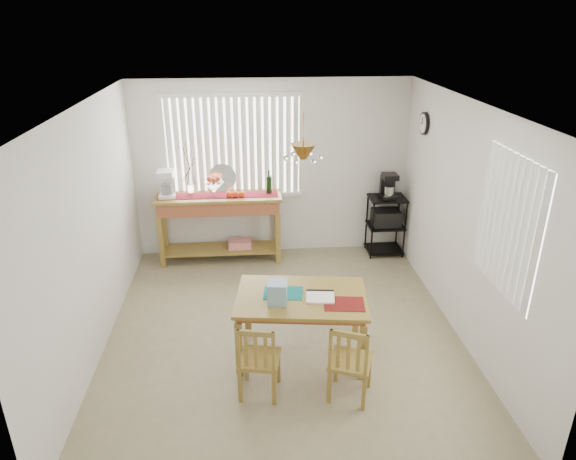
{
  "coord_description": "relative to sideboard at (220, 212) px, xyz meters",
  "views": [
    {
      "loc": [
        -0.35,
        -5.01,
        3.44
      ],
      "look_at": [
        0.1,
        0.55,
        1.05
      ],
      "focal_mm": 32.0,
      "sensor_mm": 36.0,
      "label": 1
    }
  ],
  "objects": [
    {
      "name": "ground",
      "position": [
        0.77,
        -1.98,
        -0.76
      ],
      "size": [
        4.0,
        4.5,
        0.01
      ],
      "primitive_type": "cube",
      "color": "#9A8D68"
    },
    {
      "name": "room_shell",
      "position": [
        0.78,
        -1.96,
        0.94
      ],
      "size": [
        4.2,
        4.7,
        2.7
      ],
      "color": "silver",
      "rests_on": "ground"
    },
    {
      "name": "sideboard",
      "position": [
        0.0,
        0.0,
        0.0
      ],
      "size": [
        1.79,
        0.5,
        1.01
      ],
      "color": "olive",
      "rests_on": "ground"
    },
    {
      "name": "sideboard_items",
      "position": [
        -0.3,
        0.02,
        0.41
      ],
      "size": [
        1.7,
        0.43,
        0.77
      ],
      "color": "maroon",
      "rests_on": "sideboard"
    },
    {
      "name": "wire_cart",
      "position": [
        2.47,
        0.02,
        -0.21
      ],
      "size": [
        0.53,
        0.43,
        0.9
      ],
      "color": "black",
      "rests_on": "ground"
    },
    {
      "name": "cart_items",
      "position": [
        2.47,
        0.03,
        0.32
      ],
      "size": [
        0.21,
        0.26,
        0.37
      ],
      "color": "black",
      "rests_on": "wire_cart"
    },
    {
      "name": "dining_table",
      "position": [
        0.93,
        -2.4,
        -0.12
      ],
      "size": [
        1.44,
        1.03,
        0.72
      ],
      "color": "olive",
      "rests_on": "ground"
    },
    {
      "name": "table_items",
      "position": [
        0.79,
        -2.5,
        0.05
      ],
      "size": [
        1.03,
        0.61,
        0.23
      ],
      "color": "#147171",
      "rests_on": "dining_table"
    },
    {
      "name": "chair_left",
      "position": [
        0.47,
        -3.01,
        -0.36
      ],
      "size": [
        0.44,
        0.44,
        0.82
      ],
      "color": "olive",
      "rests_on": "ground"
    },
    {
      "name": "chair_right",
      "position": [
        1.32,
        -3.12,
        -0.35
      ],
      "size": [
        0.5,
        0.5,
        0.83
      ],
      "color": "olive",
      "rests_on": "ground"
    }
  ]
}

